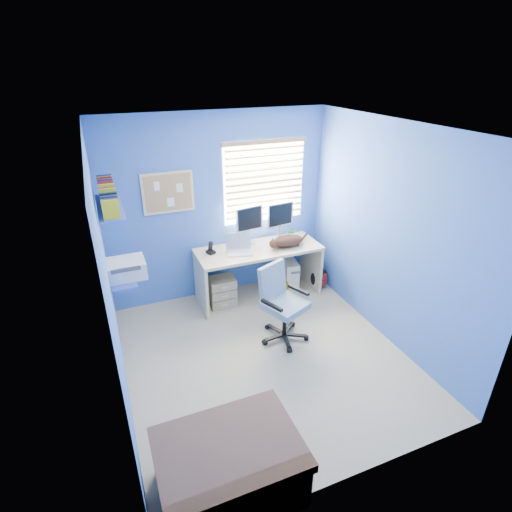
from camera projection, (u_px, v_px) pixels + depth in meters
name	position (u px, v px, depth m)	size (l,w,h in m)	color
floor	(265.00, 356.00, 4.53)	(3.00, 3.20, 0.00)	#BBAF90
ceiling	(268.00, 128.00, 3.43)	(3.00, 3.20, 0.00)	white
wall_back	(219.00, 209.00, 5.31)	(3.00, 0.01, 2.50)	#4070C5
wall_front	(362.00, 357.00, 2.65)	(3.00, 0.01, 2.50)	#4070C5
wall_left	(109.00, 287.00, 3.48)	(0.01, 3.20, 2.50)	#4070C5
wall_right	(389.00, 236.00, 4.49)	(0.01, 3.20, 2.50)	#4070C5
desk	(259.00, 272.00, 5.56)	(1.69, 0.65, 0.74)	beige
laptop	(239.00, 245.00, 5.22)	(0.33, 0.26, 0.22)	silver
monitor_left	(249.00, 225.00, 5.43)	(0.40, 0.12, 0.54)	silver
monitor_right	(280.00, 221.00, 5.57)	(0.40, 0.12, 0.54)	silver
phone	(211.00, 248.00, 5.22)	(0.09, 0.11, 0.17)	black
mug	(292.00, 233.00, 5.73)	(0.10, 0.09, 0.10)	#297643
cd_spindle	(293.00, 236.00, 5.70)	(0.13, 0.13, 0.07)	silver
cat	(288.00, 241.00, 5.42)	(0.44, 0.23, 0.16)	black
tower_pc	(289.00, 274.00, 5.83)	(0.19, 0.44, 0.45)	beige
drawer_boxes	(222.00, 291.00, 5.43)	(0.35, 0.28, 0.41)	tan
yellow_book	(286.00, 288.00, 5.66)	(0.03, 0.17, 0.24)	yellow
backpack	(319.00, 278.00, 5.86)	(0.27, 0.20, 0.31)	black
bed_corner	(229.00, 468.00, 3.03)	(1.03, 0.73, 0.49)	brown
office_chair	(282.00, 312.00, 4.72)	(0.71, 0.71, 0.92)	black
window_blinds	(265.00, 182.00, 5.38)	(1.15, 0.05, 1.10)	white
corkboard	(168.00, 193.00, 4.95)	(0.64, 0.02, 0.52)	beige
wall_shelves	(116.00, 234.00, 4.07)	(0.42, 0.90, 1.05)	#435AC8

